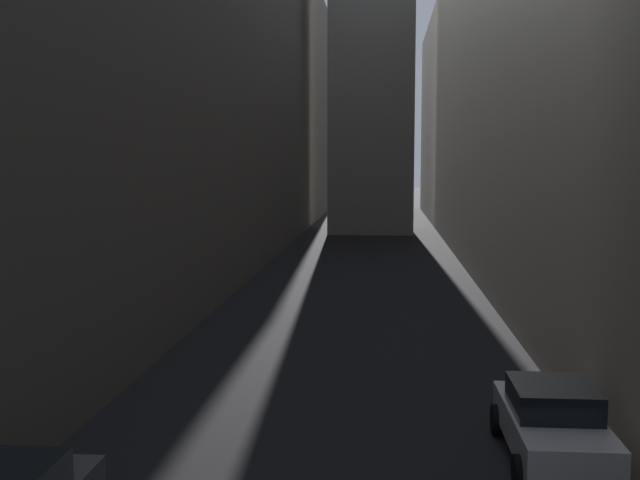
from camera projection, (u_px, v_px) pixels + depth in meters
The scene contains 4 objects.
ground_plane at pixel (363, 272), 41.09m from camera, with size 264.00×264.00×0.00m, color black.
building_block_left at pixel (166, 58), 42.81m from camera, with size 10.85×108.00×22.97m, color #60594F.
building_block_right at pixel (582, 83), 41.13m from camera, with size 11.93×108.00×19.89m, color #60594F.
parked_car_right_far at pixel (552, 422), 15.15m from camera, with size 1.91×4.21×1.55m.
Camera 1 is at (1.12, 7.25, 5.84)m, focal length 43.87 mm.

